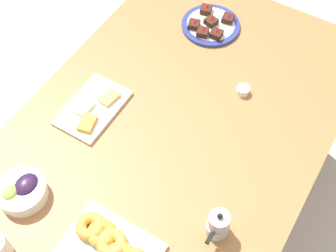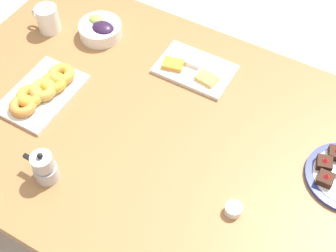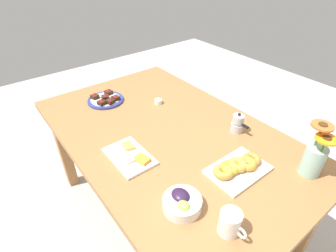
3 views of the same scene
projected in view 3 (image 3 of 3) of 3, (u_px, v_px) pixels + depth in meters
The scene contains 10 objects.
ground_plane at pixel (168, 214), 1.88m from camera, with size 6.00×6.00×0.00m, color #B7B2A8.
dining_table at pixel (168, 144), 1.51m from camera, with size 1.60×1.00×0.74m.
coffee_mug at pixel (230, 223), 0.93m from camera, with size 0.11×0.08×0.10m.
grape_bowl at pixel (182, 202), 1.03m from camera, with size 0.16×0.16×0.07m.
cheese_platter at pixel (130, 156), 1.28m from camera, with size 0.26×0.17×0.03m.
croissant_platter at pixel (238, 167), 1.20m from camera, with size 0.19×0.29×0.05m.
jam_cup_honey at pixel (158, 101), 1.71m from camera, with size 0.05×0.05×0.03m.
dessert_plate at pixel (106, 100), 1.73m from camera, with size 0.23×0.23×0.05m.
flower_vase at pixel (314, 158), 1.15m from camera, with size 0.13×0.10×0.26m.
moka_pot at pixel (238, 124), 1.44m from camera, with size 0.11×0.07×0.12m.
Camera 3 is at (0.93, -0.72, 1.61)m, focal length 28.00 mm.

